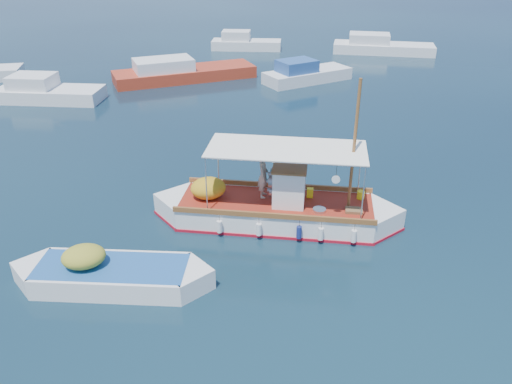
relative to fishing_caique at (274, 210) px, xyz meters
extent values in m
plane|color=black|center=(0.14, -0.35, -0.49)|extent=(160.00, 160.00, 0.00)
cube|color=white|center=(0.05, -0.02, -0.17)|extent=(7.22, 4.44, 1.00)
cube|color=white|center=(-3.18, 1.13, -0.17)|extent=(2.15, 2.15, 1.00)
cube|color=white|center=(3.27, -1.17, -0.17)|extent=(2.15, 2.15, 1.00)
cube|color=maroon|center=(0.05, -0.02, -0.47)|extent=(7.33, 4.54, 0.16)
cube|color=maroon|center=(0.05, -0.02, 0.31)|extent=(7.15, 4.27, 0.05)
cube|color=brown|center=(0.43, 1.06, 0.42)|extent=(6.57, 2.41, 0.18)
cube|color=brown|center=(-0.34, -1.10, 0.42)|extent=(6.57, 2.41, 0.18)
cube|color=white|center=(0.48, -0.17, 1.01)|extent=(1.43, 1.49, 1.37)
cube|color=brown|center=(0.48, -0.17, 1.73)|extent=(1.55, 1.60, 0.05)
cylinder|color=slate|center=(-0.18, -0.25, 1.29)|extent=(0.34, 0.50, 0.46)
cylinder|color=slate|center=(0.02, 0.30, 1.29)|extent=(0.34, 0.50, 0.46)
cylinder|color=slate|center=(-0.08, 0.03, 0.79)|extent=(0.34, 0.50, 0.46)
cylinder|color=brown|center=(2.46, -0.88, 2.61)|extent=(0.14, 0.14, 4.56)
cylinder|color=brown|center=(1.77, -0.63, 2.25)|extent=(1.57, 0.62, 0.07)
cylinder|color=silver|center=(-1.77, 1.69, 1.36)|extent=(0.05, 0.05, 2.05)
cylinder|color=silver|center=(-2.44, -0.20, 1.36)|extent=(0.05, 0.05, 2.05)
cylinder|color=silver|center=(3.14, -0.05, 1.36)|extent=(0.05, 0.05, 2.05)
cylinder|color=silver|center=(2.46, -1.94, 1.36)|extent=(0.05, 0.05, 2.05)
cube|color=white|center=(0.35, -0.13, 2.40)|extent=(5.81, 3.87, 0.04)
ellipsoid|color=gold|center=(-2.28, 0.81, 0.71)|extent=(1.57, 1.45, 0.77)
cube|color=yellow|center=(1.33, 0.06, 0.51)|extent=(0.27, 0.23, 0.37)
cylinder|color=yellow|center=(3.10, -0.43, 0.48)|extent=(0.35, 0.35, 0.31)
cube|color=brown|center=(2.51, -1.28, 0.38)|extent=(0.70, 0.59, 0.11)
cylinder|color=#B2B2B2|center=(1.34, -1.01, 0.38)|extent=(0.58, 0.58, 0.11)
cylinder|color=white|center=(1.62, -1.60, 1.82)|extent=(0.27, 0.12, 0.27)
cylinder|color=white|center=(-2.10, -0.61, -0.08)|extent=(0.23, 0.23, 0.44)
cylinder|color=navy|center=(0.48, -1.53, -0.08)|extent=(0.23, 0.23, 0.44)
cylinder|color=white|center=(2.20, -2.14, -0.08)|extent=(0.23, 0.23, 0.44)
imported|color=#B4AA95|center=(-0.31, 0.49, 1.16)|extent=(0.56, 0.69, 1.65)
cube|color=white|center=(-5.60, -2.59, -0.25)|extent=(4.75, 2.85, 0.87)
cube|color=white|center=(-7.74, -2.00, -0.25)|extent=(1.67, 1.67, 0.87)
cube|color=white|center=(-3.46, -3.18, -0.25)|extent=(1.67, 1.67, 0.87)
cube|color=#205293|center=(-5.60, -2.59, 0.16)|extent=(4.70, 2.67, 0.05)
ellipsoid|color=#9F9A2D|center=(-6.35, -2.38, 0.50)|extent=(1.51, 1.34, 0.64)
cube|color=silver|center=(-10.19, 17.13, -0.19)|extent=(6.88, 4.18, 1.00)
cube|color=silver|center=(-11.11, 17.41, 0.71)|extent=(3.07, 2.70, 0.80)
cube|color=#A7311B|center=(-1.54, 20.36, -0.19)|extent=(10.22, 4.46, 1.00)
cube|color=silver|center=(-3.00, 20.10, 0.71)|extent=(4.30, 3.02, 0.80)
cube|color=silver|center=(6.84, 18.10, -0.19)|extent=(6.63, 4.04, 1.00)
cube|color=#2A508D|center=(5.95, 17.81, 0.71)|extent=(2.96, 2.56, 0.80)
cube|color=silver|center=(16.01, 25.57, -0.19)|extent=(8.83, 5.65, 1.00)
cube|color=silver|center=(14.83, 26.05, 0.71)|extent=(3.98, 3.34, 0.80)
cube|color=silver|center=(4.69, 29.51, -0.19)|extent=(6.41, 3.60, 1.00)
cube|color=silver|center=(3.82, 29.76, 0.71)|extent=(2.81, 2.31, 0.80)
camera|label=1|loc=(-3.90, -15.19, 8.95)|focal=35.00mm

